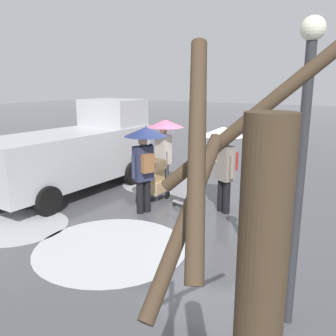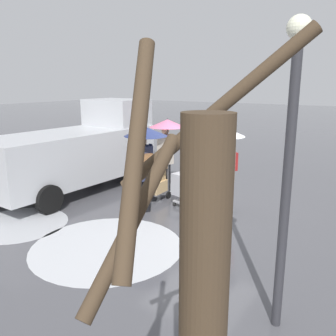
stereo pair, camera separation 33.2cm
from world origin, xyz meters
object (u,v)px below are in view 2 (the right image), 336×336
shopping_cart_vendor (189,185)px  pedestrian_white_side (144,150)px  street_lamp (290,149)px  hand_dolly_boxes (155,177)px  pedestrian_pink_side (224,150)px  pedestrian_black_side (167,138)px  cargo_van_parked_right (79,150)px

shopping_cart_vendor → pedestrian_white_side: 1.55m
shopping_cart_vendor → pedestrian_white_side: bearing=55.9°
pedestrian_white_side → street_lamp: 4.77m
hand_dolly_boxes → pedestrian_pink_side: pedestrian_pink_side is taller
pedestrian_pink_side → pedestrian_black_side: 2.28m
pedestrian_pink_side → street_lamp: street_lamp is taller
cargo_van_parked_right → pedestrian_white_side: (-2.82, 0.54, 0.39)m
pedestrian_pink_side → pedestrian_black_side: same height
street_lamp → pedestrian_black_side: bearing=-43.1°
cargo_van_parked_right → pedestrian_pink_side: bearing=-173.8°
cargo_van_parked_right → pedestrian_pink_side: (-4.42, -0.48, 0.39)m
shopping_cart_vendor → street_lamp: 5.13m
pedestrian_pink_side → street_lamp: size_ratio=0.56×
cargo_van_parked_right → street_lamp: (-6.82, 3.01, 1.19)m
shopping_cart_vendor → hand_dolly_boxes: hand_dolly_boxes is taller
hand_dolly_boxes → pedestrian_pink_side: 2.14m
hand_dolly_boxes → pedestrian_white_side: 1.33m
shopping_cart_vendor → hand_dolly_boxes: size_ratio=0.77×
hand_dolly_boxes → street_lamp: size_ratio=0.34×
cargo_van_parked_right → pedestrian_white_side: cargo_van_parked_right is taller
shopping_cart_vendor → hand_dolly_boxes: (0.99, 0.09, 0.07)m
hand_dolly_boxes → cargo_van_parked_right: bearing=8.0°
cargo_van_parked_right → street_lamp: 7.55m
cargo_van_parked_right → hand_dolly_boxes: cargo_van_parked_right is taller
hand_dolly_boxes → street_lamp: street_lamp is taller
cargo_van_parked_right → shopping_cart_vendor: size_ratio=5.32×
pedestrian_black_side → street_lamp: bearing=136.9°
pedestrian_white_side → pedestrian_pink_side: bearing=-147.4°
shopping_cart_vendor → pedestrian_white_side: size_ratio=0.47×
pedestrian_black_side → pedestrian_white_side: 1.87m
hand_dolly_boxes → pedestrian_black_side: bearing=-75.9°
street_lamp → hand_dolly_boxes: bearing=-37.9°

